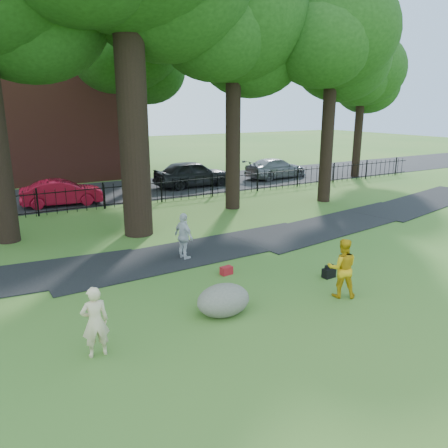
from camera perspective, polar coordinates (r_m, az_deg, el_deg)
ground at (r=11.47m, az=0.82°, el=-9.98°), size 120.00×120.00×0.00m
footpath at (r=15.09m, az=-3.51°, el=-3.67°), size 36.07×3.85×0.03m
street at (r=25.93m, az=-17.64°, el=3.68°), size 80.00×7.00×0.02m
iron_fence at (r=21.99m, az=-15.43°, el=3.47°), size 44.00×0.04×1.20m
tree_row at (r=18.55m, az=-12.35°, el=25.09°), size 26.82×7.96×12.42m
woman at (r=9.22m, az=-16.50°, el=-12.15°), size 0.56×0.39×1.49m
man at (r=11.82m, az=15.17°, el=-5.57°), size 0.97×0.93×1.59m
pedestrian at (r=14.20m, az=-5.26°, el=-1.64°), size 0.54×0.96×1.55m
boulder at (r=10.68m, az=-0.08°, el=-9.63°), size 1.61×1.42×0.78m
backpack at (r=13.23m, az=13.53°, el=-6.23°), size 0.38×0.25×0.28m
red_bag at (r=13.09m, az=0.32°, el=-6.10°), size 0.37×0.26×0.24m
red_sedan at (r=23.39m, az=-20.40°, el=3.86°), size 4.06×1.81×1.29m
grey_car at (r=27.09m, az=-4.12°, el=6.58°), size 4.81×1.97×1.63m
silver_car at (r=30.47m, az=6.77°, el=7.23°), size 4.86×2.39×1.36m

